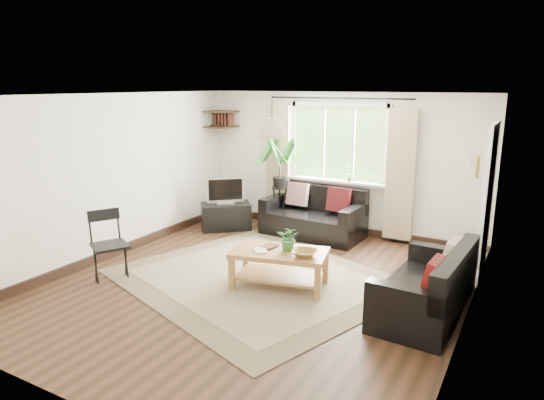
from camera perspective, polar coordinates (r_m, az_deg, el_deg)
The scene contains 24 objects.
floor at distance 6.33m, azimuth -1.79°, elevation -10.03°, with size 5.50×5.50×0.00m, color black.
ceiling at distance 5.81m, azimuth -1.96°, elevation 12.24°, with size 5.50×5.50×0.00m, color white.
wall_back at distance 8.39m, azimuth 7.85°, elevation 4.28°, with size 5.00×0.02×2.40m, color white.
wall_front at distance 3.96m, azimuth -22.96°, elevation -7.22°, with size 5.00×0.02×2.40m, color white.
wall_left at distance 7.53m, azimuth -18.45°, elevation 2.65°, with size 0.02×5.50×2.40m, color white.
wall_right at distance 5.17m, azimuth 22.65°, elevation -2.44°, with size 0.02×5.50×2.40m, color white.
rug at distance 6.52m, azimuth -1.86°, elevation -9.21°, with size 3.40×2.91×0.02m, color beige.
window at distance 8.30m, azimuth 7.82°, elevation 6.62°, with size 2.50×0.16×2.16m, color white, non-canonical shape.
door at distance 6.87m, azimuth 23.97°, elevation -0.53°, with size 0.06×0.96×2.06m, color silver.
corner_shelf at distance 9.15m, azimuth -6.01°, elevation 9.44°, with size 0.50×0.50×0.34m, color black, non-canonical shape.
pendant_lamp at distance 6.17m, azimuth 0.00°, elevation 9.07°, with size 0.36×0.36×0.54m, color beige, non-canonical shape.
wall_sconce at distance 5.36m, azimuth 22.82°, elevation 4.00°, with size 0.12×0.12×0.28m, color beige, non-canonical shape.
sofa_back at distance 8.22m, azimuth 4.81°, elevation -1.58°, with size 1.68×0.84×0.79m, color black, non-canonical shape.
sofa_right at distance 5.72m, azimuth 17.58°, elevation -9.25°, with size 0.80×1.60×0.75m, color black, non-canonical shape.
coffee_table at distance 6.21m, azimuth 0.89°, elevation -8.08°, with size 1.19×0.65×0.49m, color brown, non-canonical shape.
table_plant at distance 6.10m, azimuth 2.01°, elevation -4.51°, with size 0.28×0.25×0.32m, color #2E6D2B.
bowl at distance 5.94m, azimuth 3.86°, elevation -6.25°, with size 0.31×0.31×0.08m, color olive.
book_a at distance 6.11m, azimuth -2.12°, elevation -5.96°, with size 0.16×0.22×0.02m, color silver.
book_b at distance 6.30m, azimuth -0.89°, elevation -5.31°, with size 0.16×0.22×0.02m, color #572922.
tv_stand at distance 8.68m, azimuth -5.44°, elevation -1.90°, with size 0.86×0.48×0.46m, color black.
tv at distance 8.57m, azimuth -5.51°, elevation 1.22°, with size 0.66×0.22×0.51m, color #A5A5AA, non-canonical shape.
palm_stand at distance 8.50m, azimuth 0.92°, elevation 1.97°, with size 0.64×0.64×1.66m, color black, non-canonical shape.
folding_chair at distance 6.69m, azimuth -18.54°, elevation -5.25°, with size 0.47×0.47×0.91m, color black, non-canonical shape.
sill_plant at distance 8.22m, azimuth 9.14°, elevation 3.08°, with size 0.14×0.10×0.27m, color #2D6023.
Camera 1 is at (2.99, -4.98, 2.53)m, focal length 32.00 mm.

